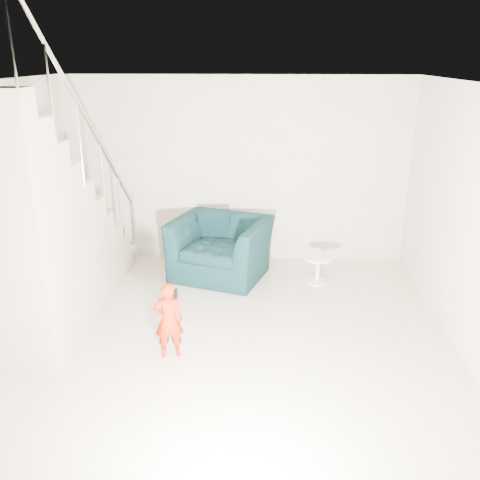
# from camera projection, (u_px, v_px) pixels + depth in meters

# --- Properties ---
(floor) EXTENTS (5.50, 5.50, 0.00)m
(floor) POSITION_uv_depth(u_px,v_px,m) (219.00, 356.00, 5.29)
(floor) COLOR tan
(floor) RESTS_ON ground
(ceiling) EXTENTS (5.50, 5.50, 0.00)m
(ceiling) POSITION_uv_depth(u_px,v_px,m) (215.00, 85.00, 4.36)
(ceiling) COLOR silver
(ceiling) RESTS_ON back_wall
(back_wall) EXTENTS (5.00, 0.00, 5.00)m
(back_wall) POSITION_uv_depth(u_px,v_px,m) (236.00, 171.00, 7.40)
(back_wall) COLOR #AC9E8C
(back_wall) RESTS_ON floor
(front_wall) EXTENTS (5.00, 0.00, 5.00)m
(front_wall) POSITION_uv_depth(u_px,v_px,m) (155.00, 438.00, 2.24)
(front_wall) COLOR #AC9E8C
(front_wall) RESTS_ON floor
(armchair) EXTENTS (1.53, 1.43, 0.82)m
(armchair) POSITION_uv_depth(u_px,v_px,m) (221.00, 248.00, 7.11)
(armchair) COLOR black
(armchair) RESTS_ON floor
(toddler) EXTENTS (0.33, 0.25, 0.82)m
(toddler) POSITION_uv_depth(u_px,v_px,m) (169.00, 320.00, 5.16)
(toddler) COLOR #900704
(toddler) RESTS_ON floor
(side_table) EXTENTS (0.40, 0.40, 0.40)m
(side_table) POSITION_uv_depth(u_px,v_px,m) (318.00, 265.00, 6.89)
(side_table) COLOR silver
(side_table) RESTS_ON floor
(staircase) EXTENTS (1.02, 3.03, 3.62)m
(staircase) POSITION_uv_depth(u_px,v_px,m) (42.00, 248.00, 5.59)
(staircase) COLOR #ADA089
(staircase) RESTS_ON floor
(cushion) EXTENTS (0.45, 0.21, 0.44)m
(cushion) POSITION_uv_depth(u_px,v_px,m) (214.00, 224.00, 7.35)
(cushion) COLOR black
(cushion) RESTS_ON armchair
(throw) EXTENTS (0.04, 0.43, 0.48)m
(throw) POSITION_uv_depth(u_px,v_px,m) (178.00, 243.00, 7.00)
(throw) COLOR black
(throw) RESTS_ON armchair
(phone) EXTENTS (0.03, 0.05, 0.10)m
(phone) POSITION_uv_depth(u_px,v_px,m) (176.00, 294.00, 5.04)
(phone) COLOR black
(phone) RESTS_ON toddler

